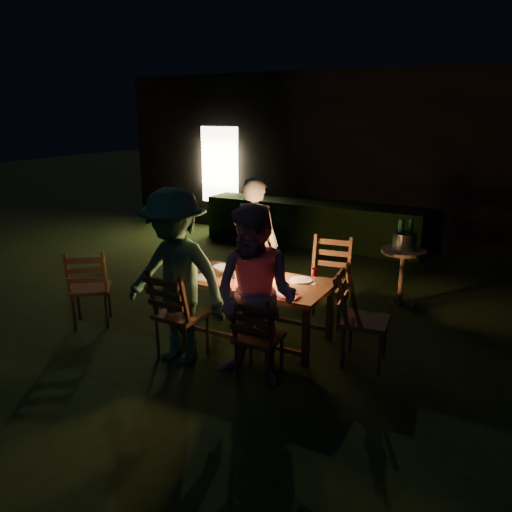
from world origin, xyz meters
The scene contains 29 objects.
garden_envelope centered at (-0.01, 6.15, 1.58)m, with size 40.00×40.00×3.20m.
dining_table centered at (0.49, -0.42, 0.62)m, with size 1.66×0.85×0.69m.
chair_near_left centered at (0.02, -1.19, 0.31)m, with size 0.48×0.51×1.02m.
chair_near_right centered at (0.93, -1.20, 0.28)m, with size 0.42×0.45×0.91m.
chair_far_left centered at (0.05, 0.35, 0.30)m, with size 0.46×0.49×0.98m.
chair_far_right centered at (1.05, 0.34, 0.32)m, with size 0.52×0.56×1.07m.
chair_end centered at (1.72, -0.45, 0.31)m, with size 0.54×0.50×1.02m.
chair_spare centered at (-1.41, -1.01, 0.30)m, with size 0.64×0.65×0.99m.
person_house_side centered at (0.05, 0.40, 0.85)m, with size 0.62×0.41×1.71m, color beige.
person_opp_right centered at (0.92, -1.25, 0.85)m, with size 0.82×0.64×1.69m, color #B67D8F.
person_opp_left centered at (0.02, -1.24, 0.89)m, with size 1.15×0.66×1.78m, color #306143.
lantern centered at (0.54, -0.37, 0.84)m, with size 0.16×0.16×0.35m.
plate_far_left centered at (-0.06, -0.19, 0.69)m, with size 0.25×0.25×0.01m, color white.
plate_near_left centered at (-0.07, -0.63, 0.69)m, with size 0.25×0.25×0.01m, color white.
plate_far_right centered at (0.94, -0.21, 0.69)m, with size 0.25×0.25×0.01m, color white.
plate_near_right centered at (0.93, -0.65, 0.69)m, with size 0.25×0.25×0.01m, color white.
wineglass_a centered at (0.19, -0.14, 0.77)m, with size 0.06×0.06×0.18m, color #59070F, non-canonical shape.
wineglass_b centered at (-0.23, -0.53, 0.77)m, with size 0.06×0.06×0.18m, color #59070F, non-canonical shape.
wineglass_c centered at (0.78, -0.71, 0.77)m, with size 0.06×0.06×0.18m, color #59070F, non-canonical shape.
wineglass_d centered at (1.11, -0.25, 0.77)m, with size 0.06×0.06×0.18m, color #59070F, non-canonical shape.
wineglass_e centered at (0.38, -0.72, 0.77)m, with size 0.06×0.06×0.18m, color silver, non-canonical shape.
bottle_table centered at (0.24, -0.42, 0.83)m, with size 0.07×0.07×0.28m, color #0F471E.
napkin_left centered at (0.33, -0.74, 0.69)m, with size 0.18×0.14×0.01m, color red.
napkin_right centered at (1.03, -0.73, 0.69)m, with size 0.18×0.14×0.01m, color red.
phone centered at (-0.14, -0.71, 0.69)m, with size 0.14×0.07×0.01m, color black.
side_table centered at (1.71, 1.34, 0.67)m, with size 0.56×0.56×0.76m.
ice_bucket centered at (1.71, 1.34, 0.87)m, with size 0.30×0.30×0.22m, color #A5A8AD.
bottle_bucket_a centered at (1.66, 1.30, 0.92)m, with size 0.07×0.07×0.32m, color #0F471E.
bottle_bucket_b centered at (1.76, 1.38, 0.92)m, with size 0.07×0.07×0.32m, color #0F471E.
Camera 1 is at (2.90, -5.00, 2.47)m, focal length 35.00 mm.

